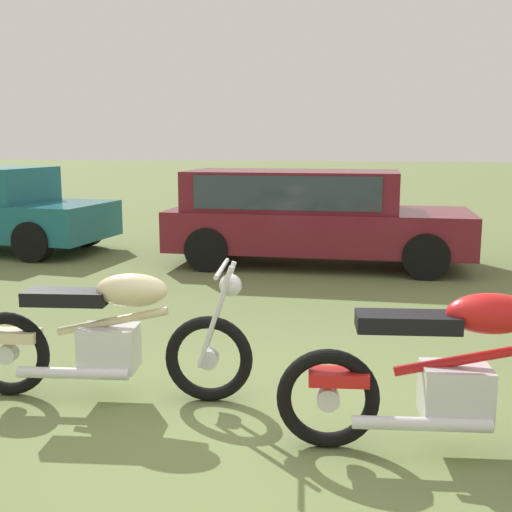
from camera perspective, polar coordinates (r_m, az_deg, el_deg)
ground_plane at (r=4.37m, az=0.32°, el=-15.02°), size 120.00×120.00×0.00m
motorcycle_cream at (r=4.79m, az=-12.85°, el=-6.85°), size 2.12×0.69×1.02m
motorcycle_red at (r=4.06m, az=17.41°, el=-9.96°), size 2.10×0.68×1.02m
car_burgundy at (r=9.82m, az=4.44°, el=4.08°), size 4.48×1.85×1.43m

